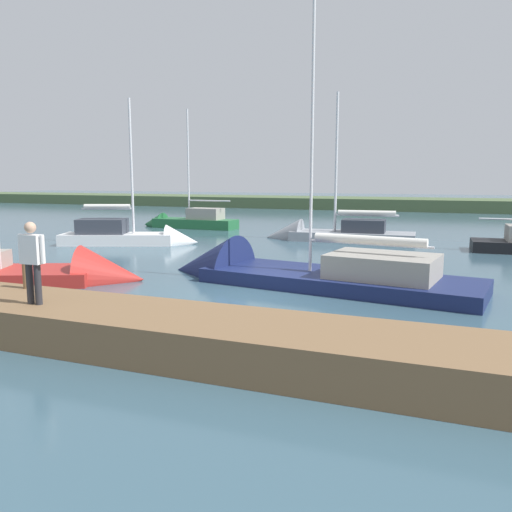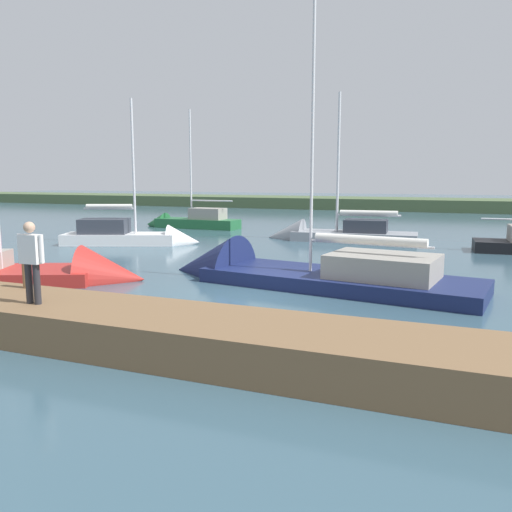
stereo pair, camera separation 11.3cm
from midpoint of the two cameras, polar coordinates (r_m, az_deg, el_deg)
name	(u,v)px [view 1 (the left image)]	position (r m, az deg, el deg)	size (l,w,h in m)	color
ground_plane	(247,294)	(14.91, -1.25, -4.27)	(200.00, 200.00, 0.00)	#385666
far_shoreline	(400,209)	(57.47, 15.67, 5.02)	(180.00, 8.00, 2.40)	#4C603D
dock_pier	(146,330)	(10.35, -12.43, -8.08)	(25.09, 2.21, 0.78)	brown
mooring_post_near	(26,272)	(13.13, -24.46, -1.63)	(0.17, 0.17, 0.77)	brown
sailboat_inner_slip	(327,237)	(28.08, 7.75, 2.06)	(8.15, 2.68, 8.84)	gray
sailboat_far_left	(135,239)	(26.75, -13.45, 1.84)	(7.04, 4.18, 8.00)	white
sailboat_near_dock	(28,277)	(18.21, -24.19, -2.18)	(9.34, 5.70, 10.23)	#B22823
sailboat_behind_pier	(279,278)	(16.78, 2.40, -2.43)	(10.75, 4.26, 11.54)	navy
sailboat_far_right	(185,224)	(35.18, -7.98, 3.59)	(6.99, 1.86, 8.56)	#236638
person_on_dock	(32,257)	(11.32, -23.94, -0.11)	(0.64, 0.23, 1.69)	#28282D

